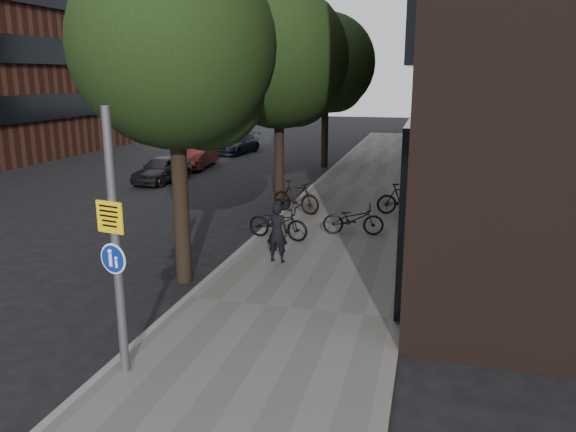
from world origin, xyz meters
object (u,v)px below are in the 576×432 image
(pedestrian, at_px, (277,232))
(parked_car_near, at_px, (162,169))
(parked_bike_facade_near, at_px, (353,219))
(signpost, at_px, (116,244))

(pedestrian, relative_size, parked_car_near, 0.44)
(pedestrian, bearing_deg, parked_car_near, -46.11)
(parked_bike_facade_near, xyz_separation_m, parked_car_near, (-9.60, 6.86, 0.01))
(parked_bike_facade_near, height_order, parked_car_near, parked_car_near)
(parked_bike_facade_near, bearing_deg, pedestrian, 145.24)
(signpost, relative_size, parked_bike_facade_near, 2.33)
(signpost, height_order, parked_bike_facade_near, signpost)
(parked_bike_facade_near, relative_size, parked_car_near, 0.51)
(signpost, relative_size, parked_car_near, 1.19)
(signpost, xyz_separation_m, pedestrian, (0.90, 5.81, -1.33))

